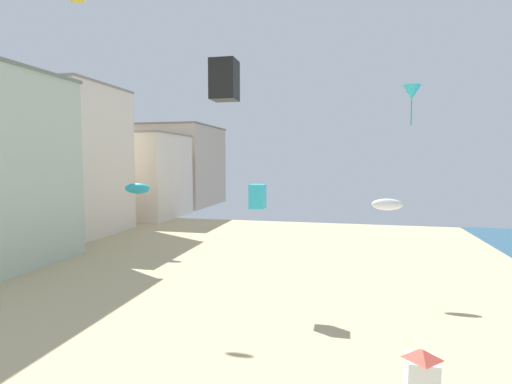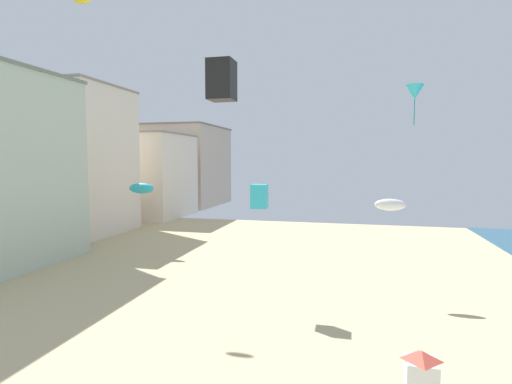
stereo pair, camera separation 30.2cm
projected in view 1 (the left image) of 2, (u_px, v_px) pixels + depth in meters
The scene contains 9 objects.
boardwalk_hotel_mid at pixel (74, 160), 51.21m from camera, with size 10.29×12.55×18.89m.
boardwalk_hotel_far at pixel (139, 175), 67.37m from camera, with size 13.78×14.06×13.90m.
boardwalk_hotel_distant at pixel (183, 166), 85.18m from camera, with size 13.29×19.36×16.65m.
lifeguard_stand at pixel (422, 368), 14.67m from camera, with size 1.10×1.10×2.55m.
kite_cyan_delta at pixel (412, 92), 25.29m from camera, with size 1.10×1.10×2.50m.
kite_cyan_box at pixel (257, 196), 25.48m from camera, with size 0.97×0.97×1.52m.
kite_black_box at pixel (224, 80), 12.62m from camera, with size 0.80×0.80×1.26m.
kite_cyan_parafoil at pixel (137, 188), 40.71m from camera, with size 2.77×0.77×1.08m.
kite_white_parafoil at pixel (387, 204), 27.47m from camera, with size 2.07×0.57×0.80m.
Camera 1 is at (8.15, -0.99, 9.41)m, focal length 28.18 mm.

